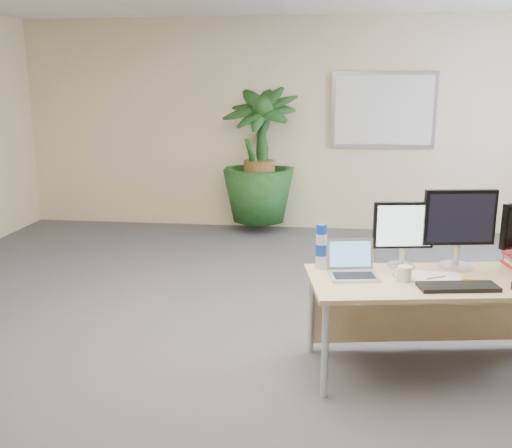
# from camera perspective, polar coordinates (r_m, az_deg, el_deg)

# --- Properties ---
(floor) EXTENTS (8.00, 8.00, 0.00)m
(floor) POSITION_cam_1_polar(r_m,az_deg,el_deg) (3.94, -1.21, -14.21)
(floor) COLOR #444348
(floor) RESTS_ON ground
(back_wall) EXTENTS (7.00, 0.04, 2.70)m
(back_wall) POSITION_cam_1_polar(r_m,az_deg,el_deg) (7.48, 3.21, 9.81)
(back_wall) COLOR beige
(back_wall) RESTS_ON floor
(whiteboard) EXTENTS (1.30, 0.04, 0.95)m
(whiteboard) POSITION_cam_1_polar(r_m,az_deg,el_deg) (7.45, 12.63, 11.04)
(whiteboard) COLOR #B9B9BE
(whiteboard) RESTS_ON back_wall
(desk) EXTENTS (1.76, 0.97, 0.64)m
(desk) POSITION_cam_1_polar(r_m,az_deg,el_deg) (3.97, 17.37, -6.63)
(desk) COLOR tan
(desk) RESTS_ON floor
(floor_plant) EXTENTS (1.02, 1.02, 1.50)m
(floor_plant) POSITION_cam_1_polar(r_m,az_deg,el_deg) (7.28, 0.33, 4.98)
(floor_plant) COLOR #163B15
(floor_plant) RESTS_ON floor
(monitor_left) EXTENTS (0.41, 0.18, 0.45)m
(monitor_left) POSITION_cam_1_polar(r_m,az_deg,el_deg) (3.95, 14.52, -0.62)
(monitor_left) COLOR silver
(monitor_left) RESTS_ON desk
(monitor_right) EXTENTS (0.48, 0.22, 0.54)m
(monitor_right) POSITION_cam_1_polar(r_m,az_deg,el_deg) (4.04, 19.65, 0.03)
(monitor_right) COLOR silver
(monitor_right) RESTS_ON desk
(laptop) EXTENTS (0.35, 0.32, 0.22)m
(laptop) POSITION_cam_1_polar(r_m,az_deg,el_deg) (3.78, 9.58, -4.20)
(laptop) COLOR silver
(laptop) RESTS_ON desk
(keyboard) EXTENTS (0.50, 0.24, 0.03)m
(keyboard) POSITION_cam_1_polar(r_m,az_deg,el_deg) (3.69, 19.56, -5.93)
(keyboard) COLOR black
(keyboard) RESTS_ON desk
(coffee_mug) EXTENTS (0.13, 0.09, 0.10)m
(coffee_mug) POSITION_cam_1_polar(r_m,az_deg,el_deg) (3.73, 14.61, -4.82)
(coffee_mug) COLOR silver
(coffee_mug) RESTS_ON desk
(spiral_notebook) EXTENTS (0.32, 0.25, 0.01)m
(spiral_notebook) POSITION_cam_1_polar(r_m,az_deg,el_deg) (3.85, 17.63, -5.13)
(spiral_notebook) COLOR white
(spiral_notebook) RESTS_ON desk
(orange_pen) EXTENTS (0.13, 0.08, 0.01)m
(orange_pen) POSITION_cam_1_polar(r_m,az_deg,el_deg) (3.81, 17.60, -5.13)
(orange_pen) COLOR orange
(orange_pen) RESTS_ON spiral_notebook
(yellow_highlighter) EXTENTS (0.13, 0.03, 0.02)m
(yellow_highlighter) POSITION_cam_1_polar(r_m,az_deg,el_deg) (3.87, 20.61, -5.22)
(yellow_highlighter) COLOR yellow
(yellow_highlighter) RESTS_ON desk
(water_bottle) EXTENTS (0.08, 0.08, 0.31)m
(water_bottle) POSITION_cam_1_polar(r_m,az_deg,el_deg) (3.85, 6.54, -2.35)
(water_bottle) COLOR white
(water_bottle) RESTS_ON desk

